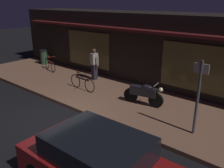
# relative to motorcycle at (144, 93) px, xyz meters

# --- Properties ---
(ground_plane) EXTENTS (60.00, 60.00, 0.00)m
(ground_plane) POSITION_rel_motorcycle_xyz_m (-1.90, -3.02, -0.65)
(ground_plane) COLOR black
(sidewalk_slab) EXTENTS (18.00, 4.00, 0.15)m
(sidewalk_slab) POSITION_rel_motorcycle_xyz_m (-1.90, -0.02, -0.57)
(sidewalk_slab) COLOR #8C6047
(sidewalk_slab) RESTS_ON ground_plane
(storefront_building) EXTENTS (18.00, 3.30, 3.60)m
(storefront_building) POSITION_rel_motorcycle_xyz_m (-1.90, 3.36, 1.16)
(storefront_building) COLOR black
(storefront_building) RESTS_ON ground_plane
(motorcycle) EXTENTS (1.70, 0.58, 0.97)m
(motorcycle) POSITION_rel_motorcycle_xyz_m (0.00, 0.00, 0.00)
(motorcycle) COLOR black
(motorcycle) RESTS_ON sidewalk_slab
(bicycle_parked) EXTENTS (1.61, 0.57, 0.91)m
(bicycle_parked) POSITION_rel_motorcycle_xyz_m (-7.13, 0.67, -0.14)
(bicycle_parked) COLOR black
(bicycle_parked) RESTS_ON sidewalk_slab
(bicycle_extra) EXTENTS (1.66, 0.42, 0.91)m
(bicycle_extra) POSITION_rel_motorcycle_xyz_m (-3.17, -0.40, -0.14)
(bicycle_extra) COLOR black
(bicycle_extra) RESTS_ON sidewalk_slab
(person_photographer) EXTENTS (0.61, 0.39, 1.67)m
(person_photographer) POSITION_rel_motorcycle_xyz_m (-3.80, 1.10, 0.38)
(person_photographer) COLOR #28232D
(person_photographer) RESTS_ON sidewalk_slab
(sign_post) EXTENTS (0.44, 0.09, 2.40)m
(sign_post) POSITION_rel_motorcycle_xyz_m (2.43, -0.86, 0.86)
(sign_post) COLOR #47474C
(sign_post) RESTS_ON sidewalk_slab
(trash_bin) EXTENTS (0.48, 0.48, 0.93)m
(trash_bin) POSITION_rel_motorcycle_xyz_m (-8.67, 1.33, -0.03)
(trash_bin) COLOR #2D4C33
(trash_bin) RESTS_ON sidewalk_slab
(parked_car_far) EXTENTS (4.14, 1.86, 1.42)m
(parked_car_far) POSITION_rel_motorcycle_xyz_m (1.73, -4.45, 0.06)
(parked_car_far) COLOR black
(parked_car_far) RESTS_ON ground_plane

